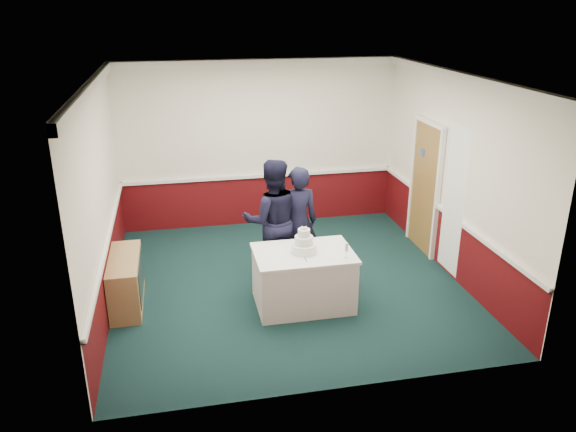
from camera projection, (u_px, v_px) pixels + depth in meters
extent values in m
plane|color=#112B28|center=(287.00, 283.00, 8.34)|extent=(5.00, 5.00, 0.00)
cube|color=white|center=(260.00, 145.00, 10.07)|extent=(5.00, 0.05, 3.00)
cube|color=white|center=(102.00, 198.00, 7.34)|extent=(0.05, 5.00, 3.00)
cube|color=white|center=(451.00, 176.00, 8.27)|extent=(0.05, 5.00, 3.00)
cube|color=white|center=(287.00, 79.00, 7.28)|extent=(5.00, 5.00, 0.05)
cube|color=#4F0A0E|center=(261.00, 200.00, 10.45)|extent=(5.00, 0.02, 0.90)
cube|color=white|center=(260.00, 176.00, 10.27)|extent=(4.98, 0.05, 0.06)
cube|color=white|center=(258.00, 63.00, 9.54)|extent=(5.00, 0.08, 0.12)
cube|color=olive|center=(425.00, 189.00, 9.16)|extent=(0.05, 0.90, 2.10)
cube|color=#234799|center=(422.00, 152.00, 9.09)|extent=(0.01, 0.12, 0.12)
cube|color=white|center=(454.00, 201.00, 8.14)|extent=(0.02, 0.60, 2.20)
cube|color=#9B784B|center=(126.00, 281.00, 7.63)|extent=(0.40, 1.20, 0.70)
cube|color=black|center=(141.00, 277.00, 7.65)|extent=(0.01, 1.00, 0.50)
cube|color=white|center=(303.00, 280.00, 7.61)|extent=(1.28, 0.88, 0.76)
cube|color=white|center=(304.00, 253.00, 7.47)|extent=(1.32, 0.92, 0.04)
cylinder|color=white|center=(304.00, 248.00, 7.45)|extent=(0.34, 0.34, 0.12)
cylinder|color=silver|center=(304.00, 251.00, 7.46)|extent=(0.35, 0.35, 0.03)
cylinder|color=white|center=(304.00, 240.00, 7.40)|extent=(0.24, 0.24, 0.11)
cylinder|color=silver|center=(304.00, 243.00, 7.42)|extent=(0.25, 0.25, 0.02)
cylinder|color=white|center=(304.00, 233.00, 7.37)|extent=(0.16, 0.16, 0.10)
cylinder|color=silver|center=(304.00, 235.00, 7.38)|extent=(0.17, 0.17, 0.02)
sphere|color=#EDE5C9|center=(304.00, 228.00, 7.34)|extent=(0.03, 0.03, 0.03)
sphere|color=#EDE5C9|center=(306.00, 227.00, 7.36)|extent=(0.03, 0.03, 0.03)
sphere|color=#EDE5C9|center=(302.00, 227.00, 7.36)|extent=(0.03, 0.03, 0.03)
sphere|color=#EDE5C9|center=(306.00, 229.00, 7.33)|extent=(0.03, 0.03, 0.03)
sphere|color=#EDE5C9|center=(302.00, 229.00, 7.33)|extent=(0.03, 0.03, 0.03)
cube|color=silver|center=(305.00, 258.00, 7.28)|extent=(0.02, 0.22, 0.00)
cylinder|color=silver|center=(346.00, 257.00, 7.30)|extent=(0.05, 0.05, 0.01)
cylinder|color=silver|center=(346.00, 254.00, 7.29)|extent=(0.01, 0.01, 0.09)
cylinder|color=silver|center=(346.00, 247.00, 7.25)|extent=(0.04, 0.04, 0.11)
imported|color=black|center=(272.00, 220.00, 8.19)|extent=(0.93, 0.74, 1.84)
imported|color=black|center=(297.00, 222.00, 8.31)|extent=(0.63, 0.43, 1.71)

